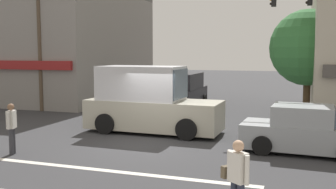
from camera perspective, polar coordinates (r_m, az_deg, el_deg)
ground_plane at (r=14.52m, az=-3.05°, el=-7.07°), size 120.00×120.00×0.00m
lane_marking_stripe at (r=11.46m, az=-9.69°, el=-10.74°), size 9.00×0.24×0.01m
building_left_block at (r=29.62m, az=-15.80°, el=6.82°), size 10.35×11.77×7.60m
street_tree at (r=18.99m, az=19.70°, el=6.41°), size 3.47×3.47×5.27m
utility_pole_near_left at (r=23.29m, az=-18.18°, el=8.25°), size 1.40×0.22×8.31m
traffic_light_mast at (r=17.57m, az=22.07°, el=8.49°), size 4.89×0.27×6.20m
van_parked_curbside at (r=23.22m, az=2.24°, el=0.41°), size 2.07×4.62×2.11m
box_truck_crossing_leftbound at (r=16.35m, az=-2.76°, el=-1.13°), size 5.64×2.33×2.75m
sedan_crossing_center at (r=13.77m, az=19.22°, el=-5.11°), size 4.18×2.03×1.58m
pedestrian_foreground_with_bag at (r=7.74m, az=9.98°, el=-11.70°), size 0.60×0.57×1.67m
pedestrian_mid_crossing at (r=13.75m, az=-21.75°, el=-4.20°), size 0.33×0.54×1.67m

